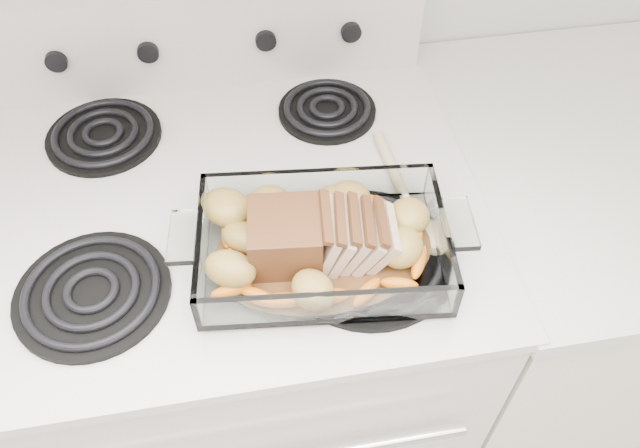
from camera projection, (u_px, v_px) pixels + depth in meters
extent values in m
cube|color=silver|center=(251.00, 344.00, 1.33)|extent=(0.76, 0.65, 0.92)
cube|color=silver|center=(226.00, 197.00, 0.97)|extent=(0.78, 0.67, 0.02)
cube|color=silver|center=(206.00, 35.00, 1.08)|extent=(0.76, 0.06, 0.18)
cylinder|color=black|center=(93.00, 294.00, 0.84)|extent=(0.21, 0.21, 0.01)
cylinder|color=black|center=(368.00, 255.00, 0.88)|extent=(0.25, 0.25, 0.01)
cylinder|color=black|center=(104.00, 136.00, 1.04)|extent=(0.19, 0.19, 0.01)
cylinder|color=black|center=(327.00, 111.00, 1.09)|extent=(0.17, 0.17, 0.01)
cylinder|color=black|center=(57.00, 60.00, 1.04)|extent=(0.04, 0.02, 0.04)
cylinder|color=black|center=(148.00, 51.00, 1.05)|extent=(0.04, 0.02, 0.04)
cylinder|color=black|center=(266.00, 39.00, 1.08)|extent=(0.04, 0.02, 0.04)
cylinder|color=black|center=(351.00, 31.00, 1.09)|extent=(0.04, 0.02, 0.04)
cube|color=white|center=(544.00, 301.00, 1.41)|extent=(0.55, 0.65, 0.90)
cube|color=white|center=(620.00, 151.00, 1.05)|extent=(0.58, 0.68, 0.03)
cube|color=silver|center=(322.00, 255.00, 0.87)|extent=(0.34, 0.22, 0.01)
cube|color=silver|center=(337.00, 306.00, 0.78)|extent=(0.34, 0.01, 0.06)
cube|color=silver|center=(310.00, 185.00, 0.91)|extent=(0.34, 0.01, 0.06)
cube|color=silver|center=(202.00, 257.00, 0.83)|extent=(0.01, 0.22, 0.06)
cube|color=silver|center=(438.00, 225.00, 0.86)|extent=(0.01, 0.22, 0.06)
cylinder|color=#533419|center=(322.00, 252.00, 0.87)|extent=(0.19, 0.19, 0.00)
cube|color=brown|center=(285.00, 241.00, 0.83)|extent=(0.10, 0.10, 0.08)
cube|color=tan|center=(326.00, 236.00, 0.84)|extent=(0.03, 0.09, 0.07)
cube|color=tan|center=(339.00, 235.00, 0.84)|extent=(0.04, 0.09, 0.07)
cube|color=tan|center=(352.00, 234.00, 0.85)|extent=(0.04, 0.09, 0.07)
cube|color=tan|center=(365.00, 233.00, 0.85)|extent=(0.04, 0.09, 0.06)
cube|color=tan|center=(378.00, 232.00, 0.85)|extent=(0.05, 0.08, 0.06)
ellipsoid|color=#CC5C07|center=(226.00, 309.00, 0.80)|extent=(0.06, 0.02, 0.02)
ellipsoid|color=#CC5C07|center=(413.00, 282.00, 0.83)|extent=(0.06, 0.02, 0.02)
ellipsoid|color=#CC5C07|center=(423.00, 224.00, 0.89)|extent=(0.06, 0.02, 0.02)
ellipsoid|color=#CC5C07|center=(213.00, 242.00, 0.87)|extent=(0.06, 0.02, 0.02)
ellipsoid|color=olive|center=(210.00, 217.00, 0.88)|extent=(0.06, 0.05, 0.04)
ellipsoid|color=olive|center=(326.00, 197.00, 0.91)|extent=(0.06, 0.05, 0.04)
ellipsoid|color=olive|center=(411.00, 243.00, 0.85)|extent=(0.06, 0.05, 0.04)
cylinder|color=beige|center=(397.00, 178.00, 0.97)|extent=(0.03, 0.21, 0.02)
ellipsoid|color=beige|center=(432.00, 237.00, 0.90)|extent=(0.06, 0.07, 0.02)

